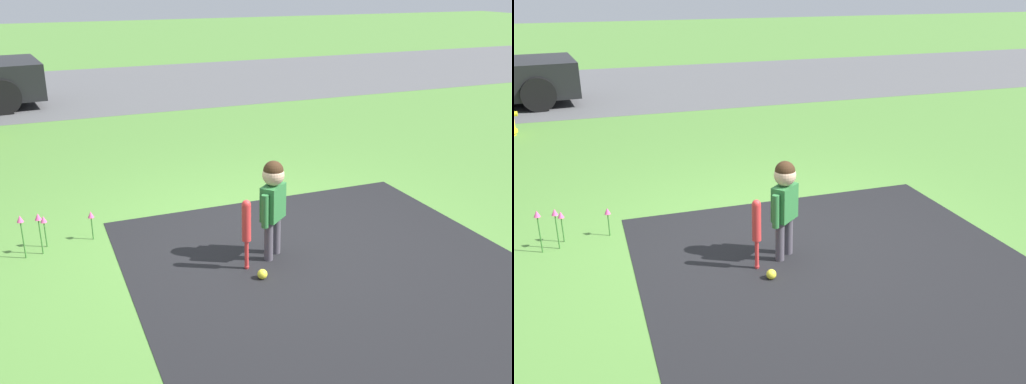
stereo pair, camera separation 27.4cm
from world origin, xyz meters
The scene contains 6 objects.
ground_plane centered at (0.00, 0.00, 0.00)m, with size 60.00×60.00×0.00m, color #518438.
street_strip centered at (0.00, 8.86, 0.00)m, with size 40.00×6.00×0.01m.
child centered at (-0.06, -0.33, 0.59)m, with size 0.30×0.27×0.91m.
baseball_bat centered at (-0.36, -0.46, 0.42)m, with size 0.08×0.08×0.64m.
sports_ball centered at (-0.30, -0.67, 0.04)m, with size 0.09×0.09×0.09m.
flower_bed centered at (-1.91, 0.57, 0.30)m, with size 0.68×0.24×0.42m.
Camera 1 is at (-1.93, -4.58, 2.39)m, focal length 40.00 mm.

